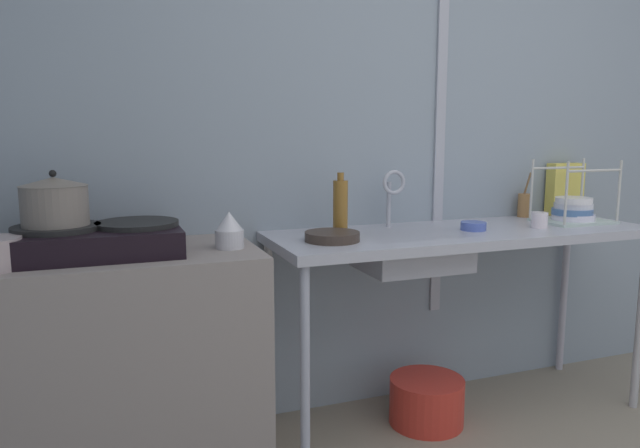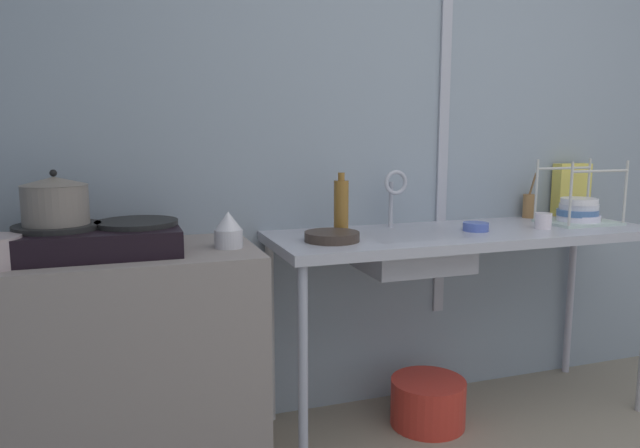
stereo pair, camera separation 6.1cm
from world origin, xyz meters
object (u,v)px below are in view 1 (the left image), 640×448
sink_basin (411,251)px  cup_by_rack (539,220)px  percolator (229,230)px  utensil_jar (525,205)px  dish_rack (573,210)px  frying_pan (332,236)px  stove (98,239)px  pot_on_left_burner (55,201)px  bucket_on_floor (426,401)px  faucet (392,188)px  bottle_by_sink (340,207)px  cereal_box (565,189)px  small_bowl_on_drainboard (473,226)px

sink_basin → cup_by_rack: 0.62m
percolator → utensil_jar: (1.54, 0.28, -0.00)m
dish_rack → frying_pan: bearing=-177.6°
stove → dish_rack: bearing=0.0°
stove → pot_on_left_burner: 0.19m
cup_by_rack → bucket_on_floor: cup_by_rack is taller
stove → dish_rack: 2.09m
frying_pan → bucket_on_floor: bearing=2.6°
sink_basin → utensil_jar: utensil_jar is taller
pot_on_left_burner → dish_rack: bearing=0.0°
faucet → bottle_by_sink: (-0.28, -0.07, -0.06)m
faucet → frying_pan: size_ratio=1.20×
frying_pan → bucket_on_floor: size_ratio=0.66×
faucet → bucket_on_floor: (0.09, -0.18, -0.92)m
pot_on_left_burner → frying_pan: bearing=-3.0°
faucet → utensil_jar: 0.79m
sink_basin → faucet: size_ratio=1.68×
bottle_by_sink → cereal_box: 1.31m
percolator → stove: bearing=173.4°
cup_by_rack → sink_basin: bearing=173.7°
pot_on_left_burner → frying_pan: pot_on_left_burner is taller
sink_basin → utensil_jar: size_ratio=1.93×
percolator → bucket_on_floor: (0.86, 0.02, -0.81)m
stove → small_bowl_on_drainboard: bearing=-1.0°
frying_pan → bucket_on_floor: frying_pan is taller
percolator → faucet: size_ratio=0.52×
percolator → sink_basin: 0.79m
faucet → bottle_by_sink: size_ratio=1.00×
percolator → bottle_by_sink: bearing=14.8°
faucet → dish_rack: size_ratio=0.79×
stove → sink_basin: 1.23m
percolator → faucet: (0.77, 0.20, 0.11)m
bucket_on_floor → dish_rack: bearing=2.3°
pot_on_left_burner → cereal_box: size_ratio=0.83×
pot_on_left_burner → sink_basin: size_ratio=0.51×
percolator → faucet: bearing=14.7°
sink_basin → percolator: bearing=-176.8°
faucet → bottle_by_sink: 0.29m
sink_basin → cup_by_rack: cup_by_rack is taller
frying_pan → cereal_box: (1.39, 0.27, 0.11)m
faucet → dish_rack: (0.87, -0.15, -0.12)m
pot_on_left_burner → percolator: (0.58, -0.05, -0.13)m
frying_pan → bottle_by_sink: size_ratio=0.84×
small_bowl_on_drainboard → percolator: bearing=-178.7°
sink_basin → cereal_box: bearing=12.8°
frying_pan → dish_rack: dish_rack is taller
bottle_by_sink → utensil_jar: 1.07m
bottle_by_sink → bucket_on_floor: 0.94m
frying_pan → cup_by_rack: size_ratio=3.01×
small_bowl_on_drainboard → utensil_jar: 0.54m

